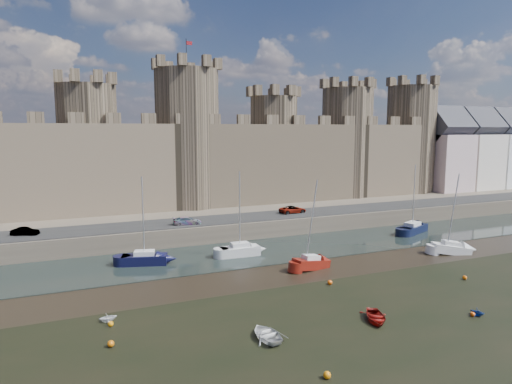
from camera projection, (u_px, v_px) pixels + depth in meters
ground at (327, 335)px, 34.88m from camera, size 160.00×160.00×0.00m
seaweed_patch at (376, 373)px, 29.41m from camera, size 70.00×34.00×0.01m
water_channel at (224, 256)px, 56.75m from camera, size 160.00×12.00×0.08m
quay at (164, 203)px, 89.39m from camera, size 160.00×60.00×2.50m
road at (201, 221)px, 65.52m from camera, size 160.00×7.00×0.10m
castle at (173, 153)px, 76.79m from camera, size 108.50×11.00×29.00m
townhouses at (491, 152)px, 103.12m from camera, size 35.50×9.05×18.13m
car_1 at (25, 232)px, 56.61m from camera, size 3.44×2.16×1.07m
car_2 at (187, 221)px, 63.07m from camera, size 4.05×2.06×1.13m
car_3 at (293, 210)px, 71.64m from camera, size 4.45×2.27×1.20m
sailboat_1 at (145, 258)px, 52.84m from camera, size 5.46×3.33×10.25m
sailboat_2 at (240, 250)px, 56.46m from camera, size 4.94×2.05×10.53m
sailboat_3 at (412, 228)px, 69.02m from camera, size 6.32×4.41×10.34m
sailboat_4 at (311, 262)px, 51.38m from camera, size 4.57×2.41×10.17m
sailboat_5 at (451, 248)px, 57.71m from camera, size 5.05×3.30×10.16m
dinghy_2 at (267, 334)px, 34.26m from camera, size 2.60×3.54×0.71m
dinghy_3 at (108, 318)px, 37.24m from camera, size 1.53×1.35×0.75m
dinghy_4 at (376, 318)px, 37.34m from camera, size 3.43×3.87×0.66m
dinghy_5 at (477, 312)px, 38.47m from camera, size 1.29×1.44×0.68m
buoy_0 at (111, 344)px, 32.96m from camera, size 0.50×0.50×0.50m
buoy_1 at (111, 324)px, 36.38m from camera, size 0.45×0.45×0.45m
buoy_2 at (473, 314)px, 38.32m from camera, size 0.42×0.42×0.42m
buoy_3 at (330, 282)px, 46.16m from camera, size 0.50×0.50×0.50m
buoy_4 at (327, 375)px, 28.77m from camera, size 0.50×0.50×0.50m
buoy_5 at (465, 278)px, 47.73m from camera, size 0.46×0.46×0.46m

